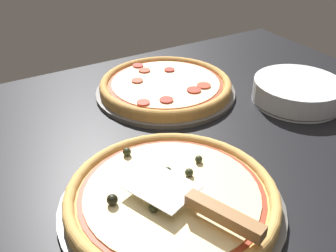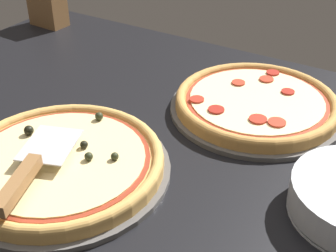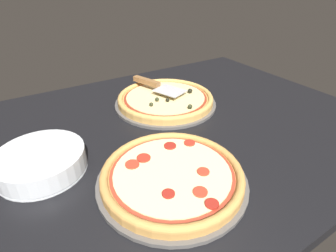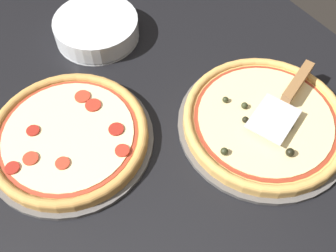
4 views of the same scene
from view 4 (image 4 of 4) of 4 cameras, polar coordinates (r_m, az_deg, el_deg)
The scene contains 7 objects.
ground_plane at distance 88.99cm, azimuth 2.93°, elevation -1.32°, with size 141.53×101.73×3.60cm, color black.
pizza_pan_front at distance 90.16cm, azimuth 13.63°, elevation 0.13°, with size 38.19×38.19×1.00cm, color #565451.
pizza_front at distance 88.55cm, azimuth 13.87°, elevation 0.87°, with size 35.90×35.90×4.13cm.
pizza_pan_back at distance 88.02cm, azimuth -13.97°, elevation -1.99°, with size 36.28×36.28×1.00cm, color #565451.
pizza_back at distance 86.46cm, azimuth -14.22°, elevation -1.30°, with size 34.10×34.10×2.81cm.
serving_spatula at distance 90.68cm, azimuth 17.46°, elevation 4.83°, with size 13.14×23.75×2.00cm.
plate_stack at distance 107.03cm, azimuth -10.32°, elevation 13.77°, with size 21.85×21.85×5.60cm.
Camera 4 is at (-37.67, 31.32, 72.49)cm, focal length 42.00 mm.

